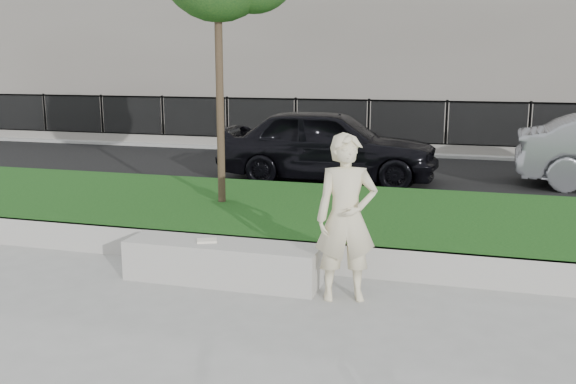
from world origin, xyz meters
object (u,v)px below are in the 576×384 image
(man, at_px, (346,218))
(book, at_px, (207,241))
(car_dark, at_px, (328,144))
(stone_bench, at_px, (222,262))

(man, distance_m, book, 1.80)
(book, relative_size, car_dark, 0.05)
(stone_bench, xyz_separation_m, car_dark, (-0.22, 6.82, 0.61))
(man, height_order, car_dark, man)
(man, distance_m, car_dark, 7.19)
(man, bearing_deg, car_dark, 85.74)
(stone_bench, distance_m, car_dark, 6.85)
(book, bearing_deg, car_dark, 65.50)
(stone_bench, height_order, man, man)
(car_dark, bearing_deg, book, 177.84)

